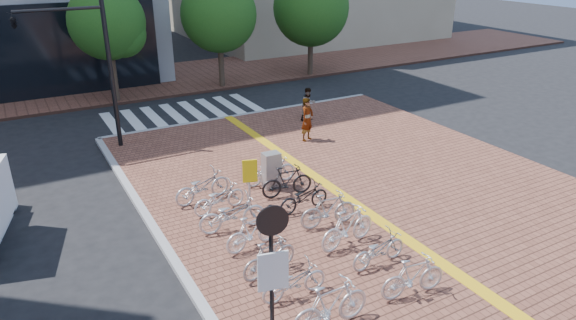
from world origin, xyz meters
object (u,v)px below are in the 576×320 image
bike_8 (379,250)px  notice_sign (272,263)px  bike_12 (287,181)px  bike_0 (330,306)px  bike_6 (202,186)px  bike_7 (413,277)px  bike_1 (294,281)px  bike_5 (219,198)px  pedestrian_a (307,119)px  pedestrian_b (308,104)px  bike_13 (270,171)px  bike_9 (348,227)px  bike_2 (269,257)px  utility_box (271,170)px  bike_4 (232,214)px  bike_10 (328,210)px  bike_11 (304,197)px  yellow_sign (249,176)px  bike_3 (252,231)px  traffic_light_pole (68,46)px

bike_8 → notice_sign: size_ratio=0.51×
bike_12 → bike_0: bearing=166.3°
bike_6 → bike_7: (2.56, -6.98, 0.00)m
bike_0 → bike_8: 2.79m
bike_1 → bike_5: 4.75m
pedestrian_a → pedestrian_b: bearing=33.5°
bike_1 → bike_13: (2.36, 5.75, 0.05)m
bike_1 → pedestrian_a: size_ratio=0.91×
bike_13 → pedestrian_a: size_ratio=1.02×
bike_9 → bike_13: bearing=-8.2°
bike_5 → bike_8: 5.27m
bike_13 → bike_6: bearing=94.7°
bike_2 → utility_box: 4.97m
bike_4 → bike_10: size_ratio=1.11×
bike_12 → notice_sign: bearing=155.7°
bike_8 → pedestrian_a: bearing=-23.3°
bike_11 → yellow_sign: 1.81m
bike_9 → bike_12: size_ratio=1.07×
bike_3 → bike_0: bearing=171.8°
bike_2 → bike_8: size_ratio=0.96×
bike_11 → notice_sign: notice_sign is taller
bike_8 → bike_11: bearing=-0.6°
bike_7 → bike_12: (-0.04, 5.95, 0.01)m
bike_11 → pedestrian_a: 6.22m
notice_sign → bike_4: bearing=76.0°
yellow_sign → bike_6: bearing=129.2°
bike_7 → pedestrian_b: bearing=-13.1°
bike_1 → bike_2: 1.09m
traffic_light_pole → bike_3: bearing=-73.9°
bike_7 → utility_box: size_ratio=1.36×
bike_5 → bike_11: (2.29, -1.22, -0.01)m
bike_7 → bike_13: (-0.09, 7.05, -0.03)m
bike_3 → bike_11: size_ratio=0.98×
bike_0 → bike_12: bike_0 is taller
bike_3 → bike_6: size_ratio=0.87×
bike_7 → bike_11: bike_7 is taller
bike_12 → utility_box: size_ratio=1.39×
bike_4 → utility_box: 3.00m
bike_3 → bike_5: 2.36m
bike_6 → bike_9: (2.50, -4.46, 0.06)m
bike_5 → traffic_light_pole: bearing=12.7°
bike_6 → utility_box: utility_box is taller
bike_5 → bike_12: 2.33m
bike_6 → bike_13: bearing=-98.0°
bike_6 → bike_10: size_ratio=1.09×
bike_6 → bike_8: size_ratio=1.15×
bike_12 → bike_9: bearing=-173.3°
bike_11 → yellow_sign: (-1.43, 0.85, 0.71)m
bike_13 → pedestrian_b: pedestrian_b is taller
bike_10 → bike_11: 1.18m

